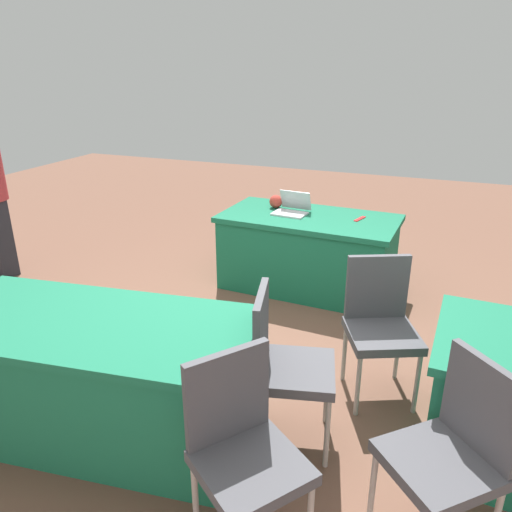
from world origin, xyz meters
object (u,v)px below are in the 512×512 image
chair_by_pillar (380,320)px  scissors_red (360,219)px  table_foreground (308,252)px  chair_aisle (453,446)px  laptop_silver (291,209)px  table_mid_right (98,376)px  chair_near_front (242,444)px  chair_tucked_right (283,359)px  yarn_ball (276,201)px

chair_by_pillar → scissors_red: bearing=-99.1°
scissors_red → chair_by_pillar: bearing=32.0°
table_foreground → chair_aisle: 2.86m
table_foreground → laptop_silver: 0.45m
table_mid_right → chair_by_pillar: 1.82m
scissors_red → table_mid_right: bearing=-6.6°
chair_near_front → chair_tucked_right: 0.69m
chair_aisle → yarn_ball: size_ratio=7.12×
chair_tucked_right → chair_aisle: (-0.91, 0.35, -0.02)m
table_mid_right → chair_aisle: 1.99m
yarn_ball → chair_near_front: bearing=106.4°
chair_tucked_right → laptop_silver: 2.29m
table_mid_right → yarn_ball: size_ratio=15.07×
yarn_ball → scissors_red: bearing=174.5°
table_foreground → chair_tucked_right: chair_tucked_right is taller
table_mid_right → scissors_red: bearing=-113.2°
chair_aisle → laptop_silver: 2.99m
scissors_red → chair_tucked_right: bearing=16.1°
chair_near_front → chair_by_pillar: bearing=-159.5°
table_foreground → chair_by_pillar: (-0.90, 1.46, 0.17)m
yarn_ball → scissors_red: 0.87m
chair_near_front → scissors_red: size_ratio=5.32×
chair_near_front → laptop_silver: (0.68, -2.88, 0.23)m
chair_near_front → table_foreground: bearing=-133.4°
chair_tucked_right → yarn_ball: bearing=-173.7°
table_foreground → chair_tucked_right: (-0.45, 2.16, 0.19)m
chair_near_front → scissors_red: chair_near_front is taller
chair_near_front → laptop_silver: bearing=-129.9°
table_foreground → chair_tucked_right: 2.21m
yarn_ball → laptop_silver: bearing=148.1°
chair_tucked_right → chair_aisle: size_ratio=1.03×
laptop_silver → yarn_ball: size_ratio=2.60×
table_foreground → chair_by_pillar: 1.72m
table_foreground → laptop_silver: laptop_silver is taller
chair_near_front → chair_tucked_right: bearing=-140.1°
table_mid_right → chair_by_pillar: size_ratio=2.10×
chair_near_front → scissors_red: 2.93m
laptop_silver → chair_aisle: bearing=127.2°
chair_aisle → yarn_ball: (1.76, -2.67, 0.27)m
chair_aisle → chair_tucked_right: bearing=25.8°
chair_by_pillar → chair_near_front: bearing=49.2°
chair_near_front → chair_by_pillar: chair_near_front is taller
table_mid_right → laptop_silver: size_ratio=5.79×
laptop_silver → scissors_red: 0.66m
chair_near_front → chair_aisle: chair_near_front is taller
chair_aisle → scissors_red: bearing=-24.1°
chair_tucked_right → chair_near_front: bearing=-10.7°
table_foreground → table_mid_right: size_ratio=0.86×
chair_tucked_right → yarn_ball: chair_tucked_right is taller
yarn_ball → scissors_red: (-0.87, 0.08, -0.06)m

